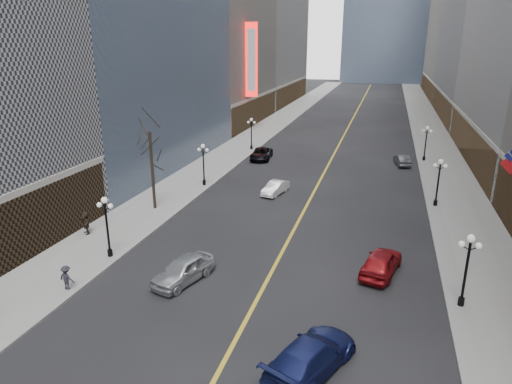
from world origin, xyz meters
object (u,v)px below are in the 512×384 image
Objects in this scene: streetlamp_east_2 at (439,178)px; streetlamp_east_1 at (467,263)px; streetlamp_west_2 at (203,160)px; streetlamp_west_3 at (251,130)px; car_nb_far at (261,154)px; car_nb_mid at (275,188)px; streetlamp_west_1 at (106,221)px; car_sb_mid at (381,262)px; streetlamp_east_3 at (426,140)px; car_sb_near at (311,356)px; car_sb_far at (402,160)px; car_nb_near at (183,270)px.

streetlamp_east_1 is at bearing -90.00° from streetlamp_east_2.
streetlamp_west_2 and streetlamp_west_3 have the same top height.
streetlamp_west_2 is 13.69m from car_nb_far.
car_nb_far is at bearing 124.14° from car_nb_mid.
streetlamp_west_1 is 19.28m from car_sb_mid.
streetlamp_east_3 is at bearing 56.75° from streetlamp_west_1.
streetlamp_east_1 and streetlamp_west_1 have the same top height.
streetlamp_east_1 reaches higher than car_nb_far.
streetlamp_east_3 is 0.77× the size of car_sb_near.
streetlamp_east_1 is 37.58m from car_nb_far.
streetlamp_west_3 is 5.94m from car_nb_far.
car_sb_near is 41.32m from car_sb_far.
streetlamp_west_1 is (-23.60, 0.00, 0.00)m from streetlamp_east_1.
car_nb_far is 18.10m from car_sb_far.
car_sb_far is (20.80, 15.16, -2.23)m from streetlamp_west_2.
streetlamp_east_3 is 1.00× the size of streetlamp_west_1.
streetlamp_west_3 is 1.13× the size of car_nb_mid.
streetlamp_east_2 reaches higher than car_nb_near.
car_nb_near is (-17.04, -19.65, -2.07)m from streetlamp_east_2.
car_sb_far is (20.80, 33.16, -2.23)m from streetlamp_west_1.
car_sb_far is (1.87, 30.19, -0.17)m from car_sb_mid.
streetlamp_east_3 is 43.05m from streetlamp_west_1.
streetlamp_east_1 is 1.00× the size of streetlamp_east_3.
car_nb_mid is at bearing 131.57° from streetlamp_east_1.
streetlamp_east_3 is at bearing 63.08° from car_nb_mid.
car_sb_mid reaches higher than car_nb_mid.
car_nb_far is at bearing -167.08° from streetlamp_east_3.
streetlamp_west_1 is 1.00× the size of streetlamp_west_3.
streetlamp_west_2 is at bearing -142.67° from streetlamp_east_3.
streetlamp_west_2 is 1.13× the size of car_nb_mid.
streetlamp_east_2 is 23.60m from streetlamp_west_2.
streetlamp_east_3 reaches higher than car_sb_mid.
car_nb_near is 11.29m from car_sb_near.
car_nb_mid is at bearing 39.46° from car_sb_far.
streetlamp_west_3 is 1.10× the size of car_sb_far.
streetlamp_east_3 is 0.93× the size of car_nb_near.
car_nb_near reaches higher than car_sb_far.
car_sb_far is at bearing 94.83° from streetlamp_east_1.
car_sb_mid reaches higher than car_nb_far.
streetlamp_west_3 is (-23.60, 0.00, 0.00)m from streetlamp_east_3.
streetlamp_east_3 is at bearing -76.99° from car_sb_near.
car_sb_near is (15.98, -43.87, -2.05)m from streetlamp_west_3.
car_sb_mid is (10.88, -14.55, 0.19)m from car_nb_mid.
streetlamp_east_3 is 0.91× the size of car_sb_mid.
streetlamp_east_1 is 43.05m from streetlamp_west_3.
car_nb_far is (-5.26, 13.70, 0.09)m from car_nb_mid.
streetlamp_west_1 is 17.93m from car_sb_near.
car_nb_far is 1.31× the size of car_sb_far.
streetlamp_east_3 is at bearing 90.00° from streetlamp_east_2.
streetlamp_east_3 and streetlamp_west_2 have the same top height.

